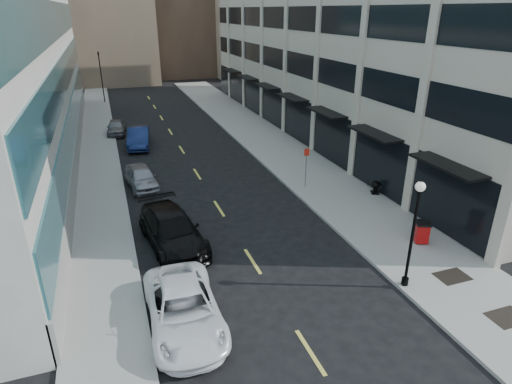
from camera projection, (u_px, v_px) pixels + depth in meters
sidewalk_right at (295, 161)px, 32.32m from camera, size 5.00×80.00×0.15m
sidewalk_left at (100, 185)px, 28.04m from camera, size 3.00×80.00×0.15m
building_right at (363, 30)px, 37.76m from camera, size 15.30×46.50×18.25m
skyline_tan_far at (38, 7)px, 71.76m from camera, size 12.00×14.00×22.00m
skyline_stone at (241, 14)px, 71.52m from camera, size 10.00×14.00×20.00m
grate_mid at (507, 317)px, 15.84m from camera, size 1.40×1.00×0.01m
grate_far at (452, 276)px, 18.27m from camera, size 1.40×1.00×0.01m
road_centerline at (207, 190)px, 27.45m from camera, size 0.15×68.20×0.01m
traffic_signal at (98, 55)px, 50.42m from camera, size 0.66×0.66×6.98m
car_white_van at (184, 309)px, 15.34m from camera, size 2.64×5.49×1.51m
car_black_pickup at (172, 230)px, 20.65m from camera, size 3.08×6.04×1.68m
car_silver_sedan at (142, 177)px, 27.46m from camera, size 2.12×4.37×1.44m
car_blue_sedan at (139, 138)px, 35.70m from camera, size 2.31×5.05×1.60m
car_grey_sedan at (116, 127)px, 39.39m from camera, size 1.96×4.07×1.34m
trash_bin at (422, 231)px, 20.74m from camera, size 0.89×0.89×1.10m
lamppost at (414, 225)px, 16.65m from camera, size 0.39×0.39×4.70m
sign_post at (306, 161)px, 26.80m from camera, size 0.32×0.11×2.75m
urn_planter at (375, 186)px, 26.32m from camera, size 0.59×0.59×0.82m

